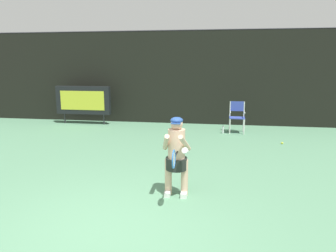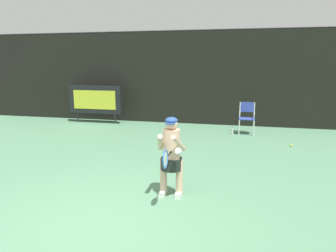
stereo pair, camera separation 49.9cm
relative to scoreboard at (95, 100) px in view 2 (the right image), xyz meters
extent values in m
cube|color=#588B67|center=(3.70, -7.73, -0.96)|extent=(18.00, 22.00, 0.02)
cube|color=black|center=(3.70, 0.77, 0.85)|extent=(18.00, 0.12, 3.60)
cylinder|color=#38383D|center=(3.70, 0.77, 2.68)|extent=(18.00, 0.05, 0.05)
cube|color=black|center=(0.00, 0.00, 0.00)|extent=(2.20, 0.20, 1.10)
cube|color=#C8D032|center=(0.00, -0.10, 0.00)|extent=(1.80, 0.01, 0.75)
cylinder|color=#2D2D33|center=(-0.82, 0.00, -0.75)|extent=(0.05, 0.05, 0.40)
cylinder|color=#2D2D33|center=(0.83, 0.00, -0.75)|extent=(0.05, 0.05, 0.40)
cylinder|color=white|center=(5.70, -0.96, -0.69)|extent=(0.04, 0.04, 0.52)
cylinder|color=white|center=(6.18, -0.96, -0.69)|extent=(0.04, 0.04, 0.52)
cylinder|color=white|center=(5.70, -0.56, -0.69)|extent=(0.04, 0.04, 0.52)
cylinder|color=white|center=(6.18, -0.56, -0.69)|extent=(0.04, 0.04, 0.52)
cube|color=#3547A0|center=(5.94, -0.76, -0.41)|extent=(0.52, 0.44, 0.03)
cylinder|color=white|center=(5.70, -0.56, -0.15)|extent=(0.04, 0.04, 0.56)
cylinder|color=white|center=(6.18, -0.56, -0.15)|extent=(0.04, 0.04, 0.56)
cube|color=#3547A0|center=(5.94, -0.56, -0.04)|extent=(0.48, 0.02, 0.34)
cylinder|color=white|center=(5.70, -0.76, -0.21)|extent=(0.04, 0.44, 0.04)
cylinder|color=white|center=(6.18, -0.76, -0.21)|extent=(0.04, 0.44, 0.04)
cylinder|color=silver|center=(5.47, -0.90, -0.83)|extent=(0.07, 0.07, 0.24)
cylinder|color=black|center=(5.47, -0.90, -0.69)|extent=(0.03, 0.03, 0.03)
cube|color=white|center=(4.41, -6.37, -0.90)|extent=(0.11, 0.26, 0.09)
cube|color=white|center=(4.71, -6.37, -0.90)|extent=(0.11, 0.26, 0.09)
cylinder|color=#DBB293|center=(4.41, -6.32, -0.61)|extent=(0.13, 0.13, 0.68)
cylinder|color=#DBB293|center=(4.71, -6.32, -0.61)|extent=(0.13, 0.13, 0.68)
cylinder|color=black|center=(4.56, -6.32, -0.34)|extent=(0.39, 0.39, 0.22)
cylinder|color=#DBB293|center=(4.56, -6.32, 0.01)|extent=(0.31, 0.31, 0.56)
sphere|color=#DBB293|center=(4.56, -6.32, 0.39)|extent=(0.22, 0.22, 0.22)
ellipsoid|color=#284C93|center=(4.56, -6.32, 0.45)|extent=(0.22, 0.22, 0.12)
cube|color=#284C93|center=(4.56, -6.41, 0.42)|extent=(0.17, 0.12, 0.02)
cylinder|color=#DBB293|center=(4.40, -6.48, 0.09)|extent=(0.20, 0.47, 0.38)
cylinder|color=#DBB293|center=(4.73, -6.48, 0.09)|extent=(0.20, 0.47, 0.38)
cylinder|color=white|center=(4.75, -6.60, -0.02)|extent=(0.13, 0.13, 0.12)
cylinder|color=black|center=(4.60, -6.63, -0.07)|extent=(0.03, 0.28, 0.03)
torus|color=#2D69B8|center=(4.60, -6.93, -0.07)|extent=(0.02, 0.31, 0.31)
ellipsoid|color=silver|center=(4.60, -6.93, -0.07)|extent=(0.01, 0.26, 0.26)
sphere|color=#CCDB3D|center=(7.22, -2.13, -0.91)|extent=(0.07, 0.07, 0.07)
camera|label=1|loc=(5.28, -11.78, 1.45)|focal=33.85mm
camera|label=2|loc=(5.77, -11.68, 1.45)|focal=33.85mm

